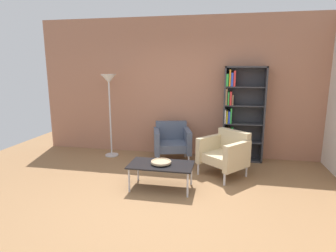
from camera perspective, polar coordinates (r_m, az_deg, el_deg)
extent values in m
plane|color=olive|center=(4.08, -1.93, -15.64)|extent=(8.32, 8.32, 0.00)
cube|color=#A87056|center=(6.06, 3.38, 7.74)|extent=(6.40, 0.12, 2.90)
cube|color=#333338|center=(5.83, 11.25, 2.41)|extent=(0.03, 0.30, 1.90)
cube|color=#333338|center=(5.88, 18.78, 2.08)|extent=(0.03, 0.30, 1.90)
cube|color=#333338|center=(5.76, 15.54, 11.45)|extent=(0.80, 0.30, 0.03)
cube|color=#333338|center=(6.06, 14.56, -6.50)|extent=(0.80, 0.30, 0.03)
cube|color=#333338|center=(5.98, 14.95, 2.47)|extent=(0.80, 0.02, 1.90)
cube|color=#333338|center=(5.95, 14.75, -2.99)|extent=(0.76, 0.28, 0.02)
cube|color=#333338|center=(5.87, 14.94, 0.48)|extent=(0.76, 0.28, 0.02)
cube|color=#333338|center=(5.81, 15.13, 4.04)|extent=(0.76, 0.28, 0.02)
cube|color=#333338|center=(5.78, 15.33, 7.66)|extent=(0.76, 0.28, 0.02)
cube|color=white|center=(5.98, 11.17, -5.20)|extent=(0.02, 0.23, 0.22)
cube|color=red|center=(5.97, 11.60, -4.76)|extent=(0.04, 0.22, 0.32)
cube|color=black|center=(5.96, 12.04, -5.28)|extent=(0.04, 0.19, 0.22)
cube|color=green|center=(5.95, 12.47, -4.90)|extent=(0.03, 0.18, 0.31)
cube|color=orange|center=(5.86, 11.42, -1.83)|extent=(0.04, 0.18, 0.22)
cube|color=olive|center=(5.89, 11.92, -1.49)|extent=(0.04, 0.24, 0.28)
cube|color=olive|center=(5.89, 12.32, -1.65)|extent=(0.03, 0.25, 0.25)
cube|color=green|center=(5.86, 12.80, -1.63)|extent=(0.04, 0.17, 0.28)
cube|color=white|center=(5.80, 11.50, 1.98)|extent=(0.02, 0.21, 0.27)
cube|color=yellow|center=(5.82, 11.84, 1.88)|extent=(0.03, 0.25, 0.24)
cube|color=blue|center=(5.81, 12.24, 1.80)|extent=(0.04, 0.23, 0.23)
cube|color=green|center=(5.81, 12.62, 2.11)|extent=(0.03, 0.23, 0.30)
cube|color=olive|center=(5.74, 11.72, 5.85)|extent=(0.04, 0.20, 0.32)
cube|color=green|center=(5.77, 12.14, 5.53)|extent=(0.02, 0.25, 0.25)
cube|color=red|center=(5.75, 12.56, 5.53)|extent=(0.04, 0.21, 0.26)
cube|color=olive|center=(5.76, 12.96, 5.22)|extent=(0.02, 0.22, 0.20)
cube|color=green|center=(5.70, 11.90, 9.09)|extent=(0.04, 0.17, 0.24)
cube|color=orange|center=(5.73, 12.43, 9.48)|extent=(0.03, 0.22, 0.32)
cube|color=blue|center=(5.71, 12.84, 9.18)|extent=(0.04, 0.19, 0.26)
cube|color=red|center=(5.71, 13.31, 9.33)|extent=(0.04, 0.19, 0.30)
cube|color=black|center=(4.43, -1.41, -7.84)|extent=(1.00, 0.56, 0.02)
cylinder|color=silver|center=(4.42, -7.87, -10.81)|extent=(0.03, 0.03, 0.38)
cylinder|color=silver|center=(4.22, 3.99, -11.82)|extent=(0.03, 0.03, 0.38)
cylinder|color=silver|center=(4.82, -6.06, -8.77)|extent=(0.03, 0.03, 0.38)
cylinder|color=silver|center=(4.65, 4.74, -9.57)|extent=(0.03, 0.03, 0.38)
cylinder|color=tan|center=(4.43, -1.41, -7.59)|extent=(0.13, 0.13, 0.02)
cylinder|color=tan|center=(4.42, -1.41, -7.35)|extent=(0.32, 0.32, 0.02)
torus|color=tan|center=(4.42, -1.41, -7.20)|extent=(0.32, 0.32, 0.02)
cube|color=#4C566B|center=(5.70, 0.82, -4.07)|extent=(0.77, 0.73, 0.16)
cube|color=#4C566B|center=(5.89, 0.62, -0.82)|extent=(0.65, 0.28, 0.38)
cube|color=#4C566B|center=(5.63, -2.31, -3.10)|extent=(0.26, 0.62, 0.46)
cube|color=#4C566B|center=(5.68, 3.96, -2.99)|extent=(0.26, 0.62, 0.46)
cylinder|color=silver|center=(5.45, -2.10, -7.04)|extent=(0.04, 0.04, 0.24)
cylinder|color=silver|center=(5.50, 4.21, -6.89)|extent=(0.04, 0.04, 0.24)
cylinder|color=silver|center=(6.00, -2.26, -5.24)|extent=(0.04, 0.04, 0.24)
cylinder|color=silver|center=(6.04, 3.46, -5.13)|extent=(0.04, 0.04, 0.24)
cube|color=#C6B289|center=(5.06, 11.11, -6.38)|extent=(0.86, 0.86, 0.16)
cube|color=#C6B289|center=(5.19, 13.17, -2.91)|extent=(0.57, 0.50, 0.38)
cube|color=#C6B289|center=(5.21, 8.42, -4.49)|extent=(0.47, 0.54, 0.46)
cube|color=#C6B289|center=(4.83, 13.83, -6.03)|extent=(0.47, 0.54, 0.46)
cylinder|color=silver|center=(5.10, 6.14, -8.46)|extent=(0.04, 0.04, 0.24)
cylinder|color=silver|center=(4.72, 11.36, -10.32)|extent=(0.04, 0.04, 0.24)
cylinder|color=silver|center=(5.50, 10.47, -7.05)|extent=(0.04, 0.04, 0.24)
cylinder|color=silver|center=(5.15, 15.56, -8.61)|extent=(0.04, 0.04, 0.24)
cylinder|color=silver|center=(6.27, -11.29, -5.75)|extent=(0.28, 0.28, 0.02)
cylinder|color=silver|center=(6.07, -11.61, 1.81)|extent=(0.03, 0.03, 1.65)
cone|color=white|center=(5.98, -11.93, 9.37)|extent=(0.32, 0.32, 0.18)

